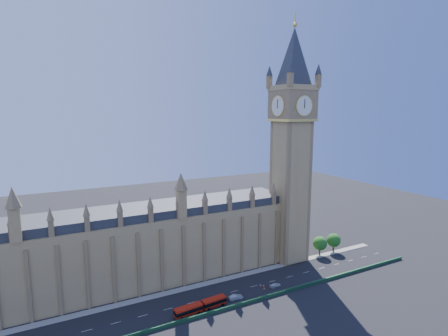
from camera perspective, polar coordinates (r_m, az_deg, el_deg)
name	(u,v)px	position (r m, az deg, el deg)	size (l,w,h in m)	color
ground	(224,294)	(127.03, -0.01, -19.89)	(400.00, 400.00, 0.00)	black
palace_westminster	(134,247)	(132.39, -14.48, -12.33)	(120.00, 20.00, 28.00)	#A3824E
elizabeth_tower	(292,130)	(143.87, 11.00, 6.12)	(20.59, 20.59, 105.00)	#A3824E
bridge_parapet	(237,305)	(119.86, 2.11, -21.48)	(160.00, 0.60, 1.20)	#1E4C2D
kerb_north	(212,282)	(134.51, -1.97, -18.12)	(160.00, 3.00, 0.16)	gray
tree_east_near	(320,243)	(160.10, 15.43, -11.71)	(6.00, 6.00, 8.50)	#382619
tree_east_far	(334,240)	(165.38, 17.51, -11.12)	(6.00, 6.00, 8.50)	#382619
red_bus	(201,307)	(117.43, -3.83, -21.64)	(17.65, 3.99, 2.97)	#B31A0B
car_grey	(224,299)	(122.94, -0.04, -20.54)	(1.81, 4.50, 1.53)	#42444A
car_silver	(236,297)	(123.75, 1.97, -20.32)	(1.69, 4.83, 1.59)	#9FA3A7
car_white	(275,285)	(132.37, 8.35, -18.42)	(1.75, 4.32, 1.25)	silver
cone_a	(270,287)	(131.85, 7.48, -18.65)	(0.56, 0.56, 0.74)	black
cone_b	(261,285)	(132.23, 5.99, -18.52)	(0.52, 0.52, 0.78)	black
cone_c	(264,286)	(132.21, 6.52, -18.55)	(0.59, 0.59, 0.71)	black
cone_d	(264,289)	(130.33, 6.59, -18.97)	(0.62, 0.62, 0.75)	black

